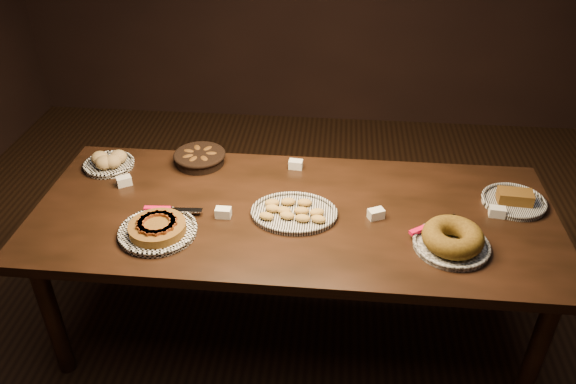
# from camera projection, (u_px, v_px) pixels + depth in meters

# --- Properties ---
(ground) EXTENTS (5.00, 5.00, 0.00)m
(ground) POSITION_uv_depth(u_px,v_px,m) (293.00, 325.00, 3.00)
(ground) COLOR black
(ground) RESTS_ON ground
(buffet_table) EXTENTS (2.40, 1.00, 0.75)m
(buffet_table) POSITION_uv_depth(u_px,v_px,m) (294.00, 224.00, 2.62)
(buffet_table) COLOR black
(buffet_table) RESTS_ON ground
(apple_tart_plate) EXTENTS (0.34, 0.34, 0.06)m
(apple_tart_plate) POSITION_uv_depth(u_px,v_px,m) (158.00, 229.00, 2.43)
(apple_tart_plate) COLOR white
(apple_tart_plate) RESTS_ON buffet_table
(madeleine_platter) EXTENTS (0.39, 0.32, 0.05)m
(madeleine_platter) POSITION_uv_depth(u_px,v_px,m) (294.00, 212.00, 2.54)
(madeleine_platter) COLOR black
(madeleine_platter) RESTS_ON buffet_table
(bundt_cake_plate) EXTENTS (0.34, 0.37, 0.10)m
(bundt_cake_plate) POSITION_uv_depth(u_px,v_px,m) (452.00, 239.00, 2.34)
(bundt_cake_plate) COLOR black
(bundt_cake_plate) RESTS_ON buffet_table
(croissant_basket) EXTENTS (0.28, 0.28, 0.07)m
(croissant_basket) POSITION_uv_depth(u_px,v_px,m) (200.00, 157.00, 2.92)
(croissant_basket) COLOR black
(croissant_basket) RESTS_ON buffet_table
(bread_roll_plate) EXTENTS (0.26, 0.26, 0.08)m
(bread_roll_plate) POSITION_uv_depth(u_px,v_px,m) (109.00, 162.00, 2.89)
(bread_roll_plate) COLOR white
(bread_roll_plate) RESTS_ON buffet_table
(loaf_plate) EXTENTS (0.30, 0.30, 0.07)m
(loaf_plate) POSITION_uv_depth(u_px,v_px,m) (514.00, 200.00, 2.62)
(loaf_plate) COLOR black
(loaf_plate) RESTS_ON buffet_table
(tent_cards) EXTENTS (1.85, 0.50, 0.04)m
(tent_cards) POSITION_uv_depth(u_px,v_px,m) (300.00, 196.00, 2.65)
(tent_cards) COLOR white
(tent_cards) RESTS_ON buffet_table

